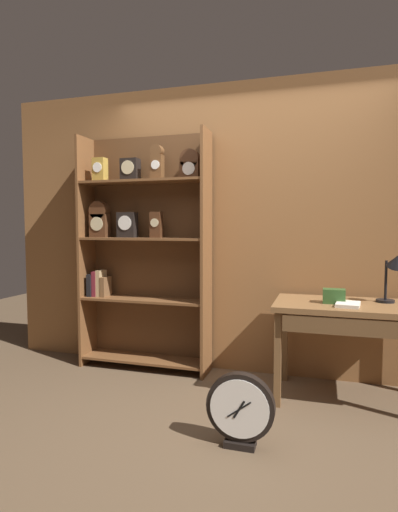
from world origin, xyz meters
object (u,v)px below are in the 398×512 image
object	(u,v)px
bookshelf	(141,246)
desk_lamp	(393,270)
open_repair_manual	(348,304)
round_clock_large	(240,409)
toolbox_small	(334,296)
workbench	(350,316)

from	to	relation	value
bookshelf	desk_lamp	world-z (taller)	bookshelf
bookshelf	open_repair_manual	distance (m)	1.88
desk_lamp	open_repair_manual	distance (m)	0.46
bookshelf	round_clock_large	xyz separation A→B (m)	(1.17, -1.15, -0.91)
toolbox_small	round_clock_large	distance (m)	1.17
desk_lamp	round_clock_large	xyz separation A→B (m)	(-0.96, -1.00, -0.77)
bookshelf	toolbox_small	xyz separation A→B (m)	(1.70, -0.27, -0.34)
toolbox_small	round_clock_large	xyz separation A→B (m)	(-0.54, -0.88, -0.57)
desk_lamp	toolbox_small	world-z (taller)	desk_lamp
toolbox_small	round_clock_large	bearing A→B (deg)	-121.58
workbench	toolbox_small	distance (m)	0.19
toolbox_small	workbench	bearing A→B (deg)	2.19
round_clock_large	toolbox_small	bearing A→B (deg)	58.42
toolbox_small	open_repair_manual	size ratio (longest dim) A/B	0.73
bookshelf	round_clock_large	size ratio (longest dim) A/B	4.77
open_repair_manual	round_clock_large	world-z (taller)	open_repair_manual
toolbox_small	round_clock_large	size ratio (longest dim) A/B	0.36
workbench	desk_lamp	distance (m)	0.47
bookshelf	open_repair_manual	world-z (taller)	bookshelf
desk_lamp	bookshelf	bearing A→B (deg)	175.96
bookshelf	toolbox_small	bearing A→B (deg)	-9.07
toolbox_small	open_repair_manual	xyz separation A→B (m)	(0.10, -0.09, -0.04)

